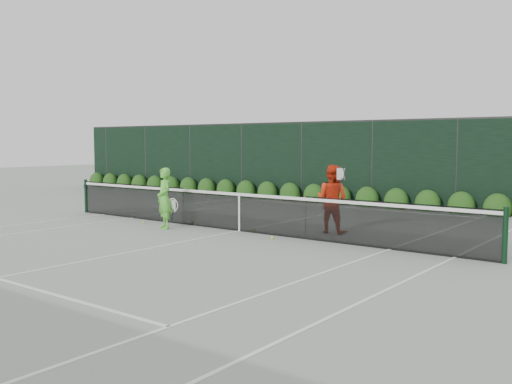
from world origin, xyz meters
The scene contains 8 objects.
ground centered at (0.00, 0.00, 0.00)m, with size 80.00×80.00×0.00m, color gray.
tennis_net centered at (-0.02, 0.00, 0.53)m, with size 12.90×0.10×1.07m.
player_woman centered at (-1.84, -0.85, 0.80)m, with size 0.69×0.59×1.60m.
player_man centered at (2.00, 1.20, 0.85)m, with size 0.92×0.69×1.70m.
court_lines centered at (0.00, 0.00, 0.01)m, with size 11.03×23.83×0.01m.
windscreen_fence centered at (0.00, -2.71, 1.51)m, with size 32.00×21.07×3.06m.
hedge_row centered at (0.00, 7.15, 0.23)m, with size 31.66×0.65×0.94m.
tennis_balls centered at (-0.78, -0.16, 0.03)m, with size 4.42×0.92×0.07m.
Camera 1 is at (9.12, -11.15, 2.26)m, focal length 40.00 mm.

